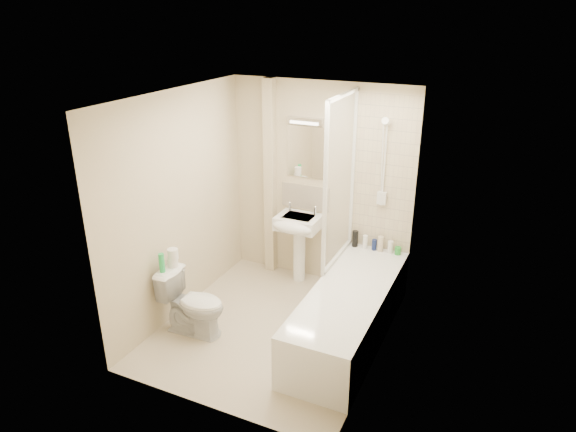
% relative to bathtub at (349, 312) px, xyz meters
% --- Properties ---
extents(floor, '(2.50, 2.50, 0.00)m').
position_rel_bathtub_xyz_m(floor, '(-0.75, -0.20, -0.29)').
color(floor, beige).
rests_on(floor, ground).
extents(wall_back, '(2.20, 0.02, 2.40)m').
position_rel_bathtub_xyz_m(wall_back, '(-0.75, 1.05, 0.91)').
color(wall_back, beige).
rests_on(wall_back, ground).
extents(wall_left, '(0.02, 2.50, 2.40)m').
position_rel_bathtub_xyz_m(wall_left, '(-1.85, -0.20, 0.91)').
color(wall_left, beige).
rests_on(wall_left, ground).
extents(wall_right, '(0.02, 2.50, 2.40)m').
position_rel_bathtub_xyz_m(wall_right, '(0.35, -0.20, 0.91)').
color(wall_right, beige).
rests_on(wall_right, ground).
extents(ceiling, '(2.20, 2.50, 0.02)m').
position_rel_bathtub_xyz_m(ceiling, '(-0.75, -0.20, 2.11)').
color(ceiling, white).
rests_on(ceiling, wall_back).
extents(tile_back, '(0.70, 0.01, 1.75)m').
position_rel_bathtub_xyz_m(tile_back, '(0.00, 1.04, 1.14)').
color(tile_back, beige).
rests_on(tile_back, wall_back).
extents(tile_right, '(0.01, 2.10, 1.75)m').
position_rel_bathtub_xyz_m(tile_right, '(0.34, 0.00, 1.14)').
color(tile_right, beige).
rests_on(tile_right, wall_right).
extents(pipe_boxing, '(0.12, 0.12, 2.40)m').
position_rel_bathtub_xyz_m(pipe_boxing, '(-1.37, 0.99, 0.91)').
color(pipe_boxing, beige).
rests_on(pipe_boxing, ground).
extents(splashback, '(0.60, 0.02, 0.30)m').
position_rel_bathtub_xyz_m(splashback, '(-0.93, 1.04, 0.74)').
color(splashback, beige).
rests_on(splashback, wall_back).
extents(mirror, '(0.46, 0.01, 0.60)m').
position_rel_bathtub_xyz_m(mirror, '(-0.93, 1.04, 1.29)').
color(mirror, white).
rests_on(mirror, wall_back).
extents(strip_light, '(0.42, 0.07, 0.07)m').
position_rel_bathtub_xyz_m(strip_light, '(-0.93, 1.02, 1.66)').
color(strip_light, silver).
rests_on(strip_light, wall_back).
extents(bathtub, '(0.70, 2.10, 0.55)m').
position_rel_bathtub_xyz_m(bathtub, '(0.00, 0.00, 0.00)').
color(bathtub, white).
rests_on(bathtub, ground).
extents(shower_screen, '(0.04, 0.92, 1.80)m').
position_rel_bathtub_xyz_m(shower_screen, '(-0.35, 0.60, 1.16)').
color(shower_screen, white).
rests_on(shower_screen, bathtub).
extents(shower_fixture, '(0.10, 0.16, 0.99)m').
position_rel_bathtub_xyz_m(shower_fixture, '(-0.00, 0.99, 1.26)').
color(shower_fixture, white).
rests_on(shower_fixture, wall_back).
extents(pedestal_sink, '(0.50, 0.47, 0.97)m').
position_rel_bathtub_xyz_m(pedestal_sink, '(-0.93, 0.81, 0.39)').
color(pedestal_sink, white).
rests_on(pedestal_sink, ground).
extents(bottle_black_a, '(0.07, 0.07, 0.19)m').
position_rel_bathtub_xyz_m(bottle_black_a, '(-0.27, 0.96, 0.36)').
color(bottle_black_a, black).
rests_on(bottle_black_a, bathtub).
extents(bottle_white_a, '(0.05, 0.05, 0.16)m').
position_rel_bathtub_xyz_m(bottle_white_a, '(-0.14, 0.96, 0.34)').
color(bottle_white_a, white).
rests_on(bottle_white_a, bathtub).
extents(bottle_blue, '(0.06, 0.06, 0.13)m').
position_rel_bathtub_xyz_m(bottle_blue, '(-0.04, 0.96, 0.32)').
color(bottle_blue, '#121F52').
rests_on(bottle_blue, bathtub).
extents(bottle_cream, '(0.07, 0.07, 0.18)m').
position_rel_bathtub_xyz_m(bottle_cream, '(0.04, 0.96, 0.35)').
color(bottle_cream, beige).
rests_on(bottle_cream, bathtub).
extents(bottle_white_b, '(0.06, 0.06, 0.14)m').
position_rel_bathtub_xyz_m(bottle_white_b, '(0.15, 0.96, 0.33)').
color(bottle_white_b, white).
rests_on(bottle_white_b, bathtub).
extents(bottle_green, '(0.07, 0.07, 0.09)m').
position_rel_bathtub_xyz_m(bottle_green, '(0.24, 0.96, 0.30)').
color(bottle_green, green).
rests_on(bottle_green, bathtub).
extents(toilet, '(0.44, 0.70, 0.68)m').
position_rel_bathtub_xyz_m(toilet, '(-1.47, -0.59, 0.05)').
color(toilet, white).
rests_on(toilet, ground).
extents(toilet_roll_lower, '(0.11, 0.11, 0.09)m').
position_rel_bathtub_xyz_m(toilet_roll_lower, '(-1.72, -0.53, 0.44)').
color(toilet_roll_lower, white).
rests_on(toilet_roll_lower, toilet).
extents(toilet_roll_upper, '(0.11, 0.11, 0.11)m').
position_rel_bathtub_xyz_m(toilet_roll_upper, '(-1.71, -0.53, 0.53)').
color(toilet_roll_upper, white).
rests_on(toilet_roll_upper, toilet_roll_lower).
extents(green_bottle, '(0.06, 0.06, 0.20)m').
position_rel_bathtub_xyz_m(green_bottle, '(-1.74, -0.67, 0.49)').
color(green_bottle, green).
rests_on(green_bottle, toilet).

